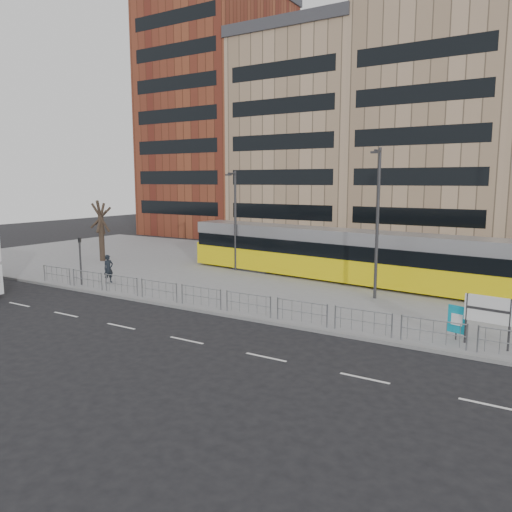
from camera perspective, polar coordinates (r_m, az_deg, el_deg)
The scene contains 14 objects.
ground at distance 26.29m, azimuth -5.74°, elevation -6.53°, with size 120.00×120.00×0.00m, color black.
plaza at distance 36.29m, azimuth 5.83°, elevation -2.19°, with size 64.00×24.00×0.15m, color gray.
kerb at distance 26.31m, azimuth -5.68°, elevation -6.34°, with size 64.00×0.25×0.17m, color gray.
building_row at distance 56.47m, azimuth 17.76°, elevation 14.38°, with size 70.40×18.40×31.20m.
pedestrian_barrier at distance 25.32m, azimuth -1.47°, elevation -4.78°, with size 32.07×0.07×1.10m.
road_markings at distance 22.72m, azimuth -9.91°, elevation -9.04°, with size 62.00×0.12×0.01m, color white.
tram at distance 32.97m, azimuth 13.48°, elevation -0.29°, with size 29.42×5.95×3.45m.
station_sign at distance 22.27m, azimuth 24.99°, elevation -5.81°, with size 1.83×0.30×2.11m.
ad_panel at distance 22.88m, azimuth 21.97°, elevation -6.79°, with size 0.77×0.27×1.48m.
pedestrian at distance 34.32m, azimuth -16.51°, elevation -1.41°, with size 0.68×0.45×1.87m, color black.
traffic_light_west at distance 34.04m, azimuth -19.46°, elevation 0.15°, with size 0.22×0.24×3.10m.
lamp_post_west at distance 37.20m, azimuth -2.43°, elevation 4.56°, with size 0.45×1.04×7.41m.
lamp_post_east at distance 28.83m, azimuth 13.69°, elevation 4.25°, with size 0.45×1.04×8.50m.
bare_tree at distance 43.57m, azimuth -17.42°, elevation 6.24°, with size 4.60×4.60×7.29m.
Camera 1 is at (15.47, -20.12, 6.84)m, focal length 35.00 mm.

